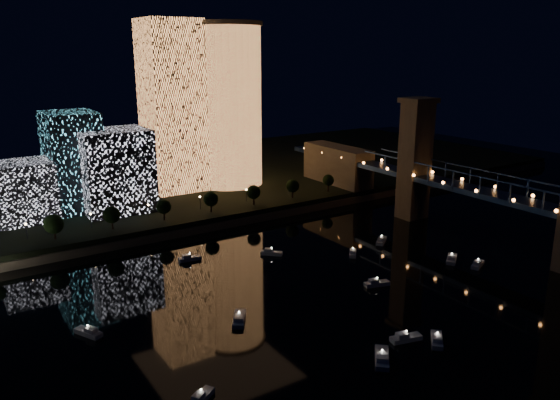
{
  "coord_description": "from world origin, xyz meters",
  "views": [
    {
      "loc": [
        -102.66,
        -104.45,
        68.48
      ],
      "look_at": [
        1.74,
        55.0,
        15.89
      ],
      "focal_mm": 35.0,
      "sensor_mm": 36.0,
      "label": 1
    }
  ],
  "objects": [
    {
      "name": "street_lamps",
      "position": [
        -34.0,
        94.0,
        9.02
      ],
      "size": [
        132.7,
        0.7,
        5.65
      ],
      "color": "black",
      "rests_on": "far_bank"
    },
    {
      "name": "motorboats",
      "position": [
        -9.36,
        7.44,
        0.81
      ],
      "size": [
        125.46,
        87.62,
        2.78
      ],
      "color": "silver",
      "rests_on": "ground"
    },
    {
      "name": "tower_rectangular",
      "position": [
        -6.51,
        132.13,
        43.42
      ],
      "size": [
        24.15,
        24.15,
        76.85
      ],
      "primitive_type": "cube",
      "color": "#FF9B51",
      "rests_on": "far_bank"
    },
    {
      "name": "esplanade_trees",
      "position": [
        -35.76,
        88.0,
        10.47
      ],
      "size": [
        165.8,
        6.79,
        8.9
      ],
      "color": "black",
      "rests_on": "far_bank"
    },
    {
      "name": "far_bank",
      "position": [
        0.0,
        160.0,
        2.5
      ],
      "size": [
        420.0,
        160.0,
        5.0
      ],
      "primitive_type": "cube",
      "color": "black",
      "rests_on": "ground"
    },
    {
      "name": "tower_cylindrical",
      "position": [
        19.65,
        127.8,
        43.19
      ],
      "size": [
        34.0,
        34.0,
        76.13
      ],
      "color": "#FF9B51",
      "rests_on": "far_bank"
    },
    {
      "name": "ground",
      "position": [
        0.0,
        0.0,
        0.0
      ],
      "size": [
        520.0,
        520.0,
        0.0
      ],
      "primitive_type": "plane",
      "color": "black",
      "rests_on": "ground"
    },
    {
      "name": "seawall",
      "position": [
        0.0,
        82.0,
        1.5
      ],
      "size": [
        420.0,
        6.0,
        3.0
      ],
      "primitive_type": "cube",
      "color": "#6B5E4C",
      "rests_on": "ground"
    },
    {
      "name": "midrise_blocks",
      "position": [
        -63.07,
        119.17,
        21.17
      ],
      "size": [
        97.34,
        36.95,
        39.7
      ],
      "color": "white",
      "rests_on": "far_bank"
    },
    {
      "name": "truss_bridge",
      "position": [
        65.0,
        3.72,
        16.25
      ],
      "size": [
        13.0,
        266.0,
        50.0
      ],
      "color": "navy",
      "rests_on": "ground"
    }
  ]
}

